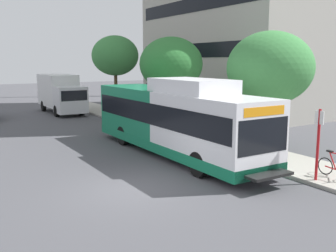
# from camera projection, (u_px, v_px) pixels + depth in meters

# --- Properties ---
(ground_plane) EXTENTS (120.00, 120.00, 0.00)m
(ground_plane) POSITION_uv_depth(u_px,v_px,m) (66.00, 146.00, 20.18)
(ground_plane) COLOR #4C4C51
(sidewalk_curb) EXTENTS (3.00, 56.00, 0.14)m
(sidewalk_curb) POSITION_uv_depth(u_px,v_px,m) (197.00, 138.00, 22.12)
(sidewalk_curb) COLOR #A8A399
(sidewalk_curb) RESTS_ON ground
(transit_bus) EXTENTS (2.58, 12.25, 3.65)m
(transit_bus) POSITION_uv_depth(u_px,v_px,m) (174.00, 119.00, 18.12)
(transit_bus) COLOR white
(transit_bus) RESTS_ON ground
(bus_stop_sign_pole) EXTENTS (0.10, 0.36, 2.60)m
(bus_stop_sign_pole) POSITION_uv_depth(u_px,v_px,m) (318.00, 139.00, 13.79)
(bus_stop_sign_pole) COLOR red
(bus_stop_sign_pole) RESTS_ON sidewalk_curb
(street_tree_near_stop) EXTENTS (4.08, 4.08, 5.68)m
(street_tree_near_stop) POSITION_uv_depth(u_px,v_px,m) (270.00, 68.00, 18.26)
(street_tree_near_stop) COLOR #4C3823
(street_tree_near_stop) RESTS_ON sidewalk_curb
(street_tree_mid_block) EXTENTS (4.10, 4.10, 5.82)m
(street_tree_mid_block) POSITION_uv_depth(u_px,v_px,m) (171.00, 64.00, 24.98)
(street_tree_mid_block) COLOR #4C3823
(street_tree_mid_block) RESTS_ON sidewalk_curb
(street_tree_far_block) EXTENTS (3.91, 3.91, 6.38)m
(street_tree_far_block) POSITION_uv_depth(u_px,v_px,m) (115.00, 56.00, 32.26)
(street_tree_far_block) COLOR #4C3823
(street_tree_far_block) RESTS_ON sidewalk_curb
(box_truck_background) EXTENTS (2.32, 7.01, 3.25)m
(box_truck_background) POSITION_uv_depth(u_px,v_px,m) (61.00, 93.00, 33.00)
(box_truck_background) COLOR silver
(box_truck_background) RESTS_ON ground
(lattice_comm_tower) EXTENTS (1.10, 1.10, 28.63)m
(lattice_comm_tower) POSITION_uv_depth(u_px,v_px,m) (184.00, 20.00, 48.88)
(lattice_comm_tower) COLOR #B7B7BC
(lattice_comm_tower) RESTS_ON ground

